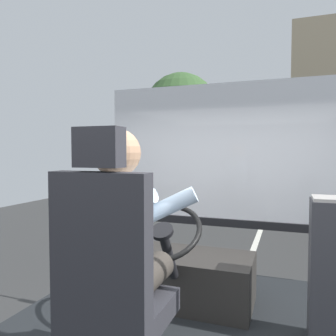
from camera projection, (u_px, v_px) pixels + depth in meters
name	position (u px, v px, depth m)	size (l,w,h in m)	color
ground	(266.00, 217.00, 10.26)	(18.00, 44.00, 0.06)	#323232
driver_seat	(112.00, 288.00, 1.60)	(0.48, 0.48, 1.36)	black
bus_driver	(122.00, 234.00, 1.69)	(0.70, 0.53, 0.86)	#332D28
steering_console	(184.00, 276.00, 2.72)	(1.10, 1.04, 0.87)	#282623
fare_box	(326.00, 271.00, 2.14)	(0.20, 0.27, 0.96)	#333338
windshield_panel	(222.00, 171.00, 3.43)	(2.50, 0.08, 1.48)	white
street_tree	(181.00, 110.00, 13.76)	(3.02, 3.02, 5.25)	#4C3828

